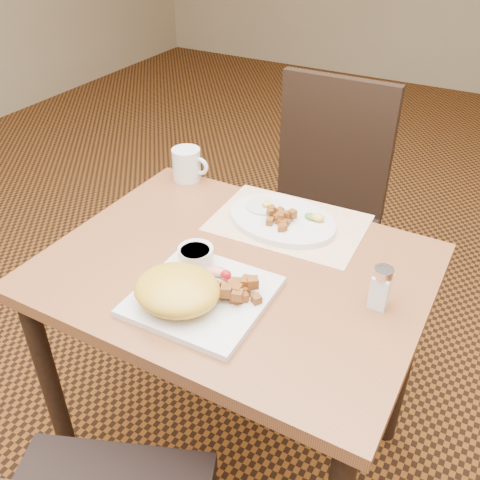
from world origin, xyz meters
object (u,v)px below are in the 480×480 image
object	(u,v)px
chair_far	(319,202)
table	(235,300)
plate_oval	(282,220)
coffee_mug	(187,164)
salt_shaker	(381,287)
plate_square	(203,296)

from	to	relation	value
chair_far	table	bearing A→B (deg)	94.50
table	plate_oval	size ratio (longest dim) A/B	2.96
coffee_mug	chair_far	bearing A→B (deg)	54.74
chair_far	salt_shaker	distance (m)	0.85
table	plate_square	distance (m)	0.19
plate_oval	coffee_mug	world-z (taller)	coffee_mug
plate_oval	coffee_mug	size ratio (longest dim) A/B	2.59
chair_far	plate_oval	size ratio (longest dim) A/B	3.19
table	plate_square	xyz separation A→B (m)	(-0.00, -0.14, 0.12)
plate_oval	plate_square	bearing A→B (deg)	-92.84
salt_shaker	coffee_mug	size ratio (longest dim) A/B	0.85
table	coffee_mug	distance (m)	0.50
chair_far	salt_shaker	world-z (taller)	chair_far
table	plate_square	bearing A→B (deg)	-90.07
plate_square	coffee_mug	distance (m)	0.58
table	chair_far	distance (m)	0.73
chair_far	salt_shaker	xyz separation A→B (m)	(0.40, -0.70, 0.26)
chair_far	coffee_mug	xyz separation A→B (m)	(-0.29, -0.41, 0.26)
salt_shaker	coffee_mug	distance (m)	0.75
table	salt_shaker	distance (m)	0.38
plate_oval	chair_far	bearing A→B (deg)	98.80
chair_far	coffee_mug	size ratio (longest dim) A/B	8.25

